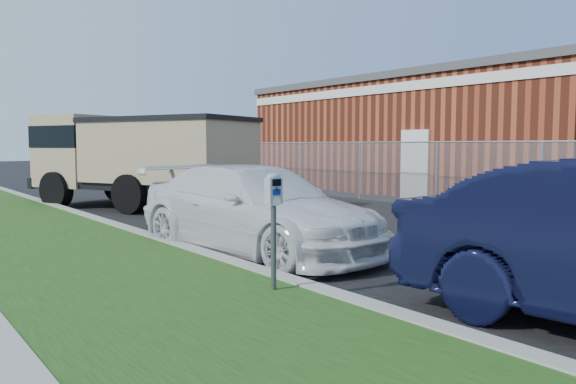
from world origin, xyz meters
TOP-DOWN VIEW (x-y plane):
  - ground at (0.00, 0.00)m, footprint 120.00×120.00m
  - chainlink_fence at (6.00, 7.00)m, footprint 0.06×30.06m
  - brick_building at (12.00, 8.00)m, footprint 9.20×14.20m
  - parking_meter at (-3.03, -0.89)m, footprint 0.18×0.13m
  - white_wagon at (-1.55, 1.67)m, footprint 2.44×4.97m
  - dump_truck at (-0.61, 8.86)m, footprint 4.82×6.86m

SIDE VIEW (x-z plane):
  - ground at x=0.00m, z-range 0.00..0.00m
  - white_wagon at x=-1.55m, z-range 0.00..1.39m
  - parking_meter at x=-3.03m, z-range 0.41..1.71m
  - chainlink_fence at x=6.00m, z-range -13.74..16.26m
  - dump_truck at x=-0.61m, z-range 0.16..2.70m
  - brick_building at x=12.00m, z-range 0.04..4.21m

